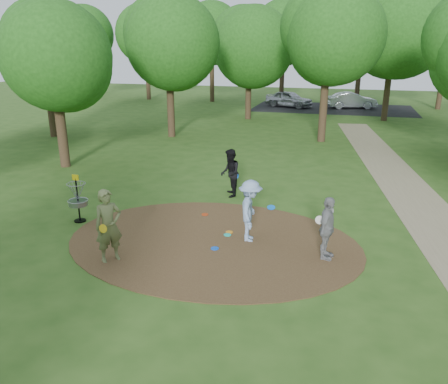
# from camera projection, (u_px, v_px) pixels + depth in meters

# --- Properties ---
(ground) EXTENTS (100.00, 100.00, 0.00)m
(ground) POSITION_uv_depth(u_px,v_px,m) (212.00, 241.00, 12.42)
(ground) COLOR #2D5119
(ground) RESTS_ON ground
(dirt_clearing) EXTENTS (8.40, 8.40, 0.02)m
(dirt_clearing) POSITION_uv_depth(u_px,v_px,m) (212.00, 241.00, 12.42)
(dirt_clearing) COLOR #47301C
(dirt_clearing) RESTS_ON ground
(footpath) EXTENTS (7.55, 39.89, 0.01)m
(footpath) POSITION_uv_depth(u_px,v_px,m) (448.00, 239.00, 12.56)
(footpath) COLOR #8C7A5B
(footpath) RESTS_ON ground
(parking_lot) EXTENTS (14.00, 8.00, 0.01)m
(parking_lot) POSITION_uv_depth(u_px,v_px,m) (333.00, 108.00, 39.28)
(parking_lot) COLOR black
(parking_lot) RESTS_ON ground
(player_observer_with_disc) EXTENTS (0.81, 0.83, 1.92)m
(player_observer_with_disc) POSITION_uv_depth(u_px,v_px,m) (109.00, 226.00, 11.02)
(player_observer_with_disc) COLOR #5F683C
(player_observer_with_disc) RESTS_ON ground
(player_throwing_with_disc) EXTENTS (1.11, 1.24, 1.79)m
(player_throwing_with_disc) POSITION_uv_depth(u_px,v_px,m) (250.00, 211.00, 12.23)
(player_throwing_with_disc) COLOR #85A0C7
(player_throwing_with_disc) RESTS_ON ground
(player_walking_with_disc) EXTENTS (0.91, 1.03, 1.76)m
(player_walking_with_disc) POSITION_uv_depth(u_px,v_px,m) (230.00, 173.00, 15.93)
(player_walking_with_disc) COLOR black
(player_walking_with_disc) RESTS_ON ground
(player_waiting_with_disc) EXTENTS (0.61, 1.05, 1.69)m
(player_waiting_with_disc) POSITION_uv_depth(u_px,v_px,m) (327.00, 228.00, 11.17)
(player_waiting_with_disc) COLOR gray
(player_waiting_with_disc) RESTS_ON ground
(disc_ground_cyan) EXTENTS (0.22, 0.22, 0.02)m
(disc_ground_cyan) POSITION_uv_depth(u_px,v_px,m) (227.00, 235.00, 12.79)
(disc_ground_cyan) COLOR #19CBB0
(disc_ground_cyan) RESTS_ON dirt_clearing
(disc_ground_blue) EXTENTS (0.22, 0.22, 0.02)m
(disc_ground_blue) POSITION_uv_depth(u_px,v_px,m) (215.00, 248.00, 11.92)
(disc_ground_blue) COLOR blue
(disc_ground_blue) RESTS_ON dirt_clearing
(disc_ground_red) EXTENTS (0.22, 0.22, 0.02)m
(disc_ground_red) POSITION_uv_depth(u_px,v_px,m) (205.00, 214.00, 14.34)
(disc_ground_red) COLOR #B93512
(disc_ground_red) RESTS_ON dirt_clearing
(car_left) EXTENTS (4.64, 3.05, 1.47)m
(car_left) POSITION_uv_depth(u_px,v_px,m) (289.00, 99.00, 39.88)
(car_left) COLOR #B0B0B8
(car_left) RESTS_ON ground
(car_right) EXTENTS (4.56, 2.65, 1.42)m
(car_right) POSITION_uv_depth(u_px,v_px,m) (352.00, 100.00, 38.99)
(car_right) COLOR #B8BAC0
(car_right) RESTS_ON ground
(disc_ground_orange) EXTENTS (0.22, 0.22, 0.02)m
(disc_ground_orange) POSITION_uv_depth(u_px,v_px,m) (229.00, 232.00, 12.97)
(disc_ground_orange) COLOR orange
(disc_ground_orange) RESTS_ON dirt_clearing
(disc_golf_basket) EXTENTS (0.63, 0.63, 1.54)m
(disc_golf_basket) POSITION_uv_depth(u_px,v_px,m) (77.00, 195.00, 13.59)
(disc_golf_basket) COLOR black
(disc_golf_basket) RESTS_ON ground
(tree_ring) EXTENTS (37.25, 46.13, 9.79)m
(tree_ring) POSITION_uv_depth(u_px,v_px,m) (304.00, 48.00, 19.68)
(tree_ring) COLOR #332316
(tree_ring) RESTS_ON ground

